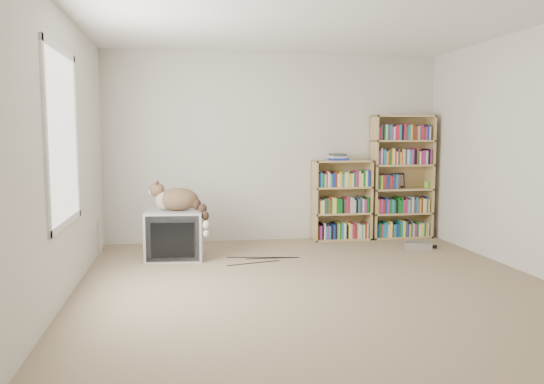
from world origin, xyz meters
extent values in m
cube|color=gray|center=(0.00, 0.00, 0.00)|extent=(4.50, 5.00, 0.01)
cube|color=beige|center=(0.00, 2.50, 1.25)|extent=(4.50, 0.02, 2.50)
cube|color=beige|center=(0.00, -2.50, 1.25)|extent=(4.50, 0.02, 2.50)
cube|color=beige|center=(-2.25, 0.00, 1.25)|extent=(0.02, 5.00, 2.50)
cube|color=white|center=(0.00, 0.00, 2.50)|extent=(4.50, 5.00, 0.02)
cube|color=white|center=(-2.24, 0.20, 1.40)|extent=(0.02, 1.22, 1.52)
cube|color=#AFAEB1|center=(-1.34, 1.60, 0.28)|extent=(0.69, 0.63, 0.56)
cube|color=black|center=(-1.36, 1.33, 0.28)|extent=(0.59, 0.08, 0.51)
cube|color=black|center=(-1.36, 1.31, 0.27)|extent=(0.47, 0.05, 0.39)
cube|color=black|center=(-1.33, 1.73, 0.27)|extent=(0.41, 0.35, 0.33)
ellipsoid|color=#322614|center=(-1.30, 1.60, 0.68)|extent=(0.50, 0.34, 0.26)
ellipsoid|color=#322614|center=(-1.18, 1.59, 0.67)|extent=(0.23, 0.25, 0.19)
ellipsoid|color=tan|center=(-1.46, 1.59, 0.67)|extent=(0.20, 0.20, 0.22)
ellipsoid|color=#322614|center=(-1.53, 1.61, 0.80)|extent=(0.18, 0.17, 0.16)
sphere|color=beige|center=(-1.60, 1.61, 0.77)|extent=(0.07, 0.07, 0.07)
cone|color=black|center=(-1.53, 1.57, 0.87)|extent=(0.07, 0.08, 0.08)
cone|color=black|center=(-1.52, 1.66, 0.87)|extent=(0.07, 0.08, 0.08)
cube|color=tan|center=(1.33, 2.34, 0.84)|extent=(0.02, 0.30, 1.69)
cube|color=tan|center=(2.15, 2.34, 0.84)|extent=(0.03, 0.30, 1.69)
cube|color=tan|center=(1.74, 2.48, 0.84)|extent=(0.84, 0.03, 1.69)
cube|color=tan|center=(1.74, 2.34, 1.68)|extent=(0.84, 0.30, 0.02)
cube|color=tan|center=(1.74, 2.34, 0.01)|extent=(0.84, 0.30, 0.03)
cube|color=tan|center=(1.74, 2.34, 0.35)|extent=(0.84, 0.30, 0.03)
cube|color=tan|center=(1.74, 2.34, 0.68)|extent=(0.84, 0.30, 0.02)
cube|color=tan|center=(1.74, 2.34, 1.01)|extent=(0.84, 0.30, 0.02)
cube|color=tan|center=(1.74, 2.34, 1.34)|extent=(0.84, 0.30, 0.02)
cube|color=red|center=(1.74, 2.34, 0.12)|extent=(0.76, 0.24, 0.19)
cube|color=navy|center=(1.74, 2.34, 0.45)|extent=(0.76, 0.24, 0.19)
cube|color=#12661E|center=(1.74, 2.34, 0.79)|extent=(0.76, 0.24, 0.19)
cube|color=beige|center=(1.74, 2.34, 1.12)|extent=(0.76, 0.24, 0.19)
cube|color=black|center=(1.74, 2.34, 1.45)|extent=(0.76, 0.24, 0.19)
cube|color=tan|center=(0.51, 2.34, 0.54)|extent=(0.02, 0.30, 1.08)
cube|color=tan|center=(1.27, 2.34, 0.54)|extent=(0.02, 0.30, 1.08)
cube|color=tan|center=(0.89, 2.48, 0.54)|extent=(0.79, 0.03, 1.08)
cube|color=tan|center=(0.89, 2.34, 1.07)|extent=(0.79, 0.30, 0.02)
cube|color=tan|center=(0.89, 2.34, 0.01)|extent=(0.79, 0.30, 0.03)
cube|color=tan|center=(0.89, 2.34, 0.37)|extent=(0.79, 0.30, 0.03)
cube|color=tan|center=(0.89, 2.34, 0.72)|extent=(0.79, 0.30, 0.02)
cube|color=red|center=(0.89, 2.34, 0.12)|extent=(0.71, 0.24, 0.19)
cube|color=navy|center=(0.89, 2.34, 0.47)|extent=(0.71, 0.24, 0.19)
cube|color=#12661E|center=(0.89, 2.34, 0.83)|extent=(0.71, 0.24, 0.19)
cube|color=red|center=(0.81, 2.33, 1.13)|extent=(0.22, 0.28, 0.09)
cylinder|color=#7AC638|center=(2.11, 2.34, 0.74)|extent=(0.08, 0.08, 0.09)
cube|color=black|center=(1.75, 2.44, 0.79)|extent=(0.15, 0.05, 0.20)
cube|color=#B1B1B6|center=(1.69, 1.65, 0.04)|extent=(0.39, 0.34, 0.07)
cube|color=silver|center=(-2.24, 1.95, 0.32)|extent=(0.01, 0.08, 0.13)
camera|label=1|loc=(-1.25, -4.54, 1.42)|focal=35.00mm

